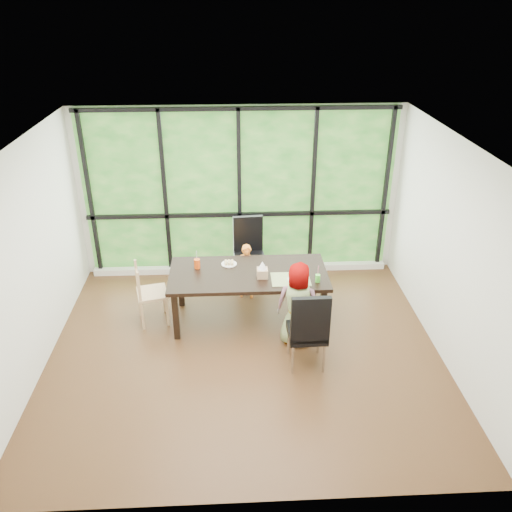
% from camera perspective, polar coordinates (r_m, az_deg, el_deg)
% --- Properties ---
extents(ground, '(5.00, 5.00, 0.00)m').
position_cam_1_polar(ground, '(6.88, -1.23, -10.30)').
color(ground, black).
rests_on(ground, ground).
extents(back_wall, '(5.00, 0.00, 5.00)m').
position_cam_1_polar(back_wall, '(8.22, -1.83, 6.97)').
color(back_wall, silver).
rests_on(back_wall, ground).
extents(foliage_backdrop, '(4.80, 0.02, 2.65)m').
position_cam_1_polar(foliage_backdrop, '(8.20, -1.83, 6.92)').
color(foliage_backdrop, '#164D17').
rests_on(foliage_backdrop, back_wall).
extents(window_mullions, '(4.80, 0.06, 2.65)m').
position_cam_1_polar(window_mullions, '(8.16, -1.82, 6.82)').
color(window_mullions, black).
rests_on(window_mullions, back_wall).
extents(window_sill, '(4.80, 0.12, 0.10)m').
position_cam_1_polar(window_sill, '(8.66, -1.69, -1.35)').
color(window_sill, silver).
rests_on(window_sill, ground).
extents(dining_table, '(2.24, 1.24, 0.75)m').
position_cam_1_polar(dining_table, '(7.28, -0.83, -4.39)').
color(dining_table, black).
rests_on(dining_table, ground).
extents(chair_window_leather, '(0.50, 0.50, 1.08)m').
position_cam_1_polar(chair_window_leather, '(8.06, -0.71, 0.29)').
color(chair_window_leather, black).
rests_on(chair_window_leather, ground).
extents(chair_interior_leather, '(0.47, 0.47, 1.08)m').
position_cam_1_polar(chair_interior_leather, '(6.39, 5.61, -7.77)').
color(chair_interior_leather, black).
rests_on(chair_interior_leather, ground).
extents(chair_end_beech, '(0.49, 0.50, 0.90)m').
position_cam_1_polar(chair_end_beech, '(7.35, -11.30, -3.99)').
color(chair_end_beech, tan).
rests_on(chair_end_beech, ground).
extents(child_toddler, '(0.35, 0.26, 0.86)m').
position_cam_1_polar(child_toddler, '(7.79, -1.00, -1.68)').
color(child_toddler, orange).
rests_on(child_toddler, ground).
extents(child_older, '(0.65, 0.51, 1.16)m').
position_cam_1_polar(child_older, '(6.74, 4.77, -5.30)').
color(child_older, gray).
rests_on(child_older, ground).
extents(placemat, '(0.51, 0.38, 0.01)m').
position_cam_1_polar(placemat, '(6.94, 3.81, -2.55)').
color(placemat, tan).
rests_on(placemat, dining_table).
extents(plate_far, '(0.22, 0.22, 0.01)m').
position_cam_1_polar(plate_far, '(7.30, -2.97, -0.88)').
color(plate_far, white).
rests_on(plate_far, dining_table).
extents(plate_near, '(0.23, 0.23, 0.01)m').
position_cam_1_polar(plate_near, '(6.93, 4.39, -2.59)').
color(plate_near, white).
rests_on(plate_near, dining_table).
extents(orange_cup, '(0.08, 0.08, 0.13)m').
position_cam_1_polar(orange_cup, '(7.22, -6.46, -0.84)').
color(orange_cup, '#E24A10').
rests_on(orange_cup, dining_table).
extents(green_cup, '(0.07, 0.07, 0.11)m').
position_cam_1_polar(green_cup, '(6.89, 6.76, -2.43)').
color(green_cup, '#4FD03B').
rests_on(green_cup, dining_table).
extents(tissue_box, '(0.14, 0.14, 0.12)m').
position_cam_1_polar(tissue_box, '(6.95, 0.70, -1.87)').
color(tissue_box, tan).
rests_on(tissue_box, dining_table).
extents(crepe_rolls_far, '(0.15, 0.12, 0.04)m').
position_cam_1_polar(crepe_rolls_far, '(7.29, -2.97, -0.70)').
color(crepe_rolls_far, tan).
rests_on(crepe_rolls_far, plate_far).
extents(crepe_rolls_near, '(0.05, 0.12, 0.04)m').
position_cam_1_polar(crepe_rolls_near, '(6.91, 4.39, -2.41)').
color(crepe_rolls_near, tan).
rests_on(crepe_rolls_near, plate_near).
extents(straw_white, '(0.01, 0.04, 0.20)m').
position_cam_1_polar(straw_white, '(7.17, -6.50, -0.09)').
color(straw_white, white).
rests_on(straw_white, orange_cup).
extents(straw_pink, '(0.01, 0.04, 0.20)m').
position_cam_1_polar(straw_pink, '(6.85, 6.80, -1.76)').
color(straw_pink, pink).
rests_on(straw_pink, green_cup).
extents(tissue, '(0.12, 0.12, 0.11)m').
position_cam_1_polar(tissue, '(6.90, 0.71, -1.02)').
color(tissue, white).
rests_on(tissue, tissue_box).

